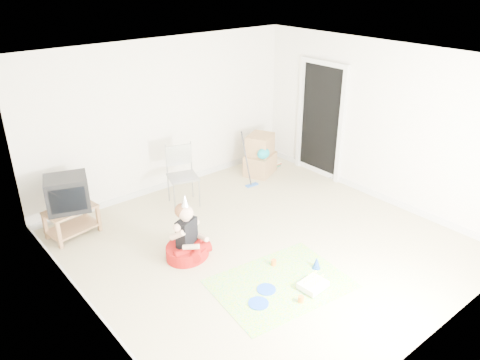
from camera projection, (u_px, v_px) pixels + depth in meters
ground at (263, 244)px, 6.70m from camera, size 5.00×5.00×0.00m
doorway_recess at (321, 122)px, 8.54m from camera, size 0.02×0.90×2.05m
tv_stand at (72, 219)px, 6.83m from camera, size 0.76×0.55×0.44m
crt_tv at (67, 193)px, 6.65m from camera, size 0.70×0.64×0.50m
folding_chair at (183, 177)px, 7.61m from camera, size 0.57×0.55×1.01m
cardboard_boxes at (260, 155)px, 8.81m from camera, size 0.73×0.68×0.75m
floor_mop at (252, 172)px, 8.34m from camera, size 0.24×0.33×0.96m
book_pile at (273, 163)px, 9.30m from camera, size 0.25×0.31×0.10m
seated_woman at (187, 243)px, 6.35m from camera, size 0.84×0.84×0.93m
party_mat at (280, 284)px, 5.87m from camera, size 1.79×1.39×0.01m
birthday_cake at (313, 285)px, 5.77m from camera, size 0.35×0.28×0.15m
blue_plate_near at (266, 289)px, 5.75m from camera, size 0.26×0.26×0.01m
blue_plate_far at (258, 303)px, 5.52m from camera, size 0.33×0.33×0.01m
orange_cup_near at (274, 263)px, 6.21m from camera, size 0.08×0.08×0.08m
orange_cup_far at (301, 299)px, 5.54m from camera, size 0.08×0.08×0.08m
blue_party_hat at (317, 263)px, 6.13m from camera, size 0.13×0.13×0.17m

